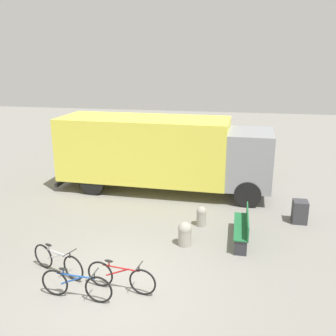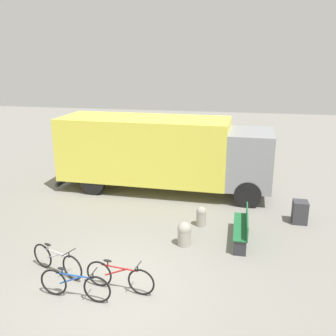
% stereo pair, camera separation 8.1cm
% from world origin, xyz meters
% --- Properties ---
extents(ground_plane, '(60.00, 60.00, 0.00)m').
position_xyz_m(ground_plane, '(0.00, 0.00, 0.00)').
color(ground_plane, gray).
extents(delivery_truck, '(8.47, 2.66, 2.94)m').
position_xyz_m(delivery_truck, '(-0.30, 6.81, 1.66)').
color(delivery_truck, '#EAE04C').
rests_on(delivery_truck, ground).
extents(park_bench, '(0.41, 1.95, 0.86)m').
position_xyz_m(park_bench, '(2.97, 2.96, 0.48)').
color(park_bench, '#1E6638').
rests_on(park_bench, ground).
extents(bicycle_near, '(1.62, 0.71, 0.74)m').
position_xyz_m(bicycle_near, '(-1.58, 0.28, 0.35)').
color(bicycle_near, black).
rests_on(bicycle_near, ground).
extents(bicycle_middle, '(1.72, 0.44, 0.74)m').
position_xyz_m(bicycle_middle, '(-0.70, -0.60, 0.35)').
color(bicycle_middle, black).
rests_on(bicycle_middle, ground).
extents(bicycle_far, '(1.72, 0.44, 0.74)m').
position_xyz_m(bicycle_far, '(0.18, -0.11, 0.35)').
color(bicycle_far, black).
rests_on(bicycle_far, ground).
extents(bollard_near_bench, '(0.40, 0.40, 0.71)m').
position_xyz_m(bollard_near_bench, '(1.32, 2.35, 0.38)').
color(bollard_near_bench, '#9E998C').
rests_on(bollard_near_bench, ground).
extents(bollard_far_bench, '(0.32, 0.32, 0.65)m').
position_xyz_m(bollard_far_bench, '(1.65, 3.74, 0.35)').
color(bollard_far_bench, '#9E998C').
rests_on(bollard_far_bench, ground).
extents(utility_box, '(0.47, 0.49, 0.74)m').
position_xyz_m(utility_box, '(4.78, 4.60, 0.37)').
color(utility_box, '#38383D').
rests_on(utility_box, ground).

